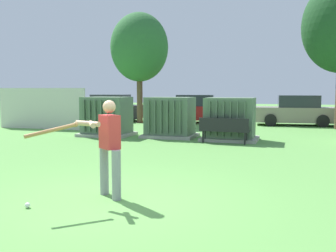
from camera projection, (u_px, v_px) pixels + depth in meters
The scene contains 12 objects.
ground_plane at pixel (109, 201), 6.80m from camera, with size 96.00×96.00×0.00m, color #5B9947.
fence_panel at pixel (41, 109), 19.32m from camera, with size 4.80×0.12×2.00m, color beige.
transformer_west at pixel (107, 117), 16.45m from camera, with size 2.10×1.70×1.62m.
transformer_mid_west at pixel (170, 118), 15.96m from camera, with size 2.10×1.70×1.62m.
transformer_mid_east at pixel (230, 120), 14.94m from camera, with size 2.10×1.70×1.62m.
park_bench at pixel (224, 129), 14.08m from camera, with size 1.83×0.55×0.92m.
batter at pixel (107, 144), 6.97m from camera, with size 1.19×1.42×1.74m.
sports_ball at pixel (28, 205), 6.42m from camera, with size 0.09×0.09×0.09m, color white.
tree_left at pixel (139, 48), 22.50m from camera, with size 3.30×3.30×6.30m.
parked_car_leftmost at pixel (109, 109), 24.36m from camera, with size 4.31×2.15×1.62m.
parked_car_left_of_center at pixel (193, 110), 23.04m from camera, with size 4.41×2.38×1.62m.
parked_car_right_of_center at pixel (296, 111), 21.26m from camera, with size 4.32×2.16×1.62m.
Camera 1 is at (2.98, -6.03, 1.93)m, focal length 42.13 mm.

